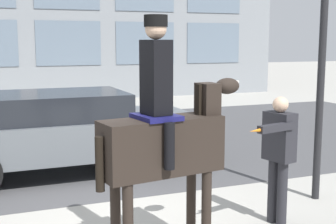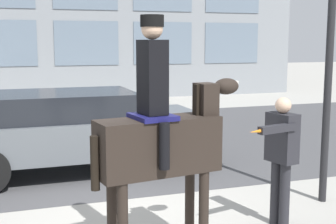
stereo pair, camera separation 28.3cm
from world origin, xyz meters
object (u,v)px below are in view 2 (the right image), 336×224
(traffic_light, at_px, (332,22))
(street_car_near_lane, at_px, (72,129))
(mounted_horse_lead, at_px, (161,138))
(pedestrian_bystander, at_px, (281,152))

(traffic_light, bearing_deg, street_car_near_lane, 138.89)
(mounted_horse_lead, bearing_deg, pedestrian_bystander, 4.90)
(street_car_near_lane, bearing_deg, mounted_horse_lead, -83.58)
(mounted_horse_lead, height_order, street_car_near_lane, mounted_horse_lead)
(mounted_horse_lead, relative_size, traffic_light, 0.67)
(street_car_near_lane, relative_size, traffic_light, 1.21)
(street_car_near_lane, distance_m, traffic_light, 4.77)
(mounted_horse_lead, distance_m, street_car_near_lane, 3.99)
(pedestrian_bystander, bearing_deg, mounted_horse_lead, -0.20)
(mounted_horse_lead, distance_m, traffic_light, 3.31)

